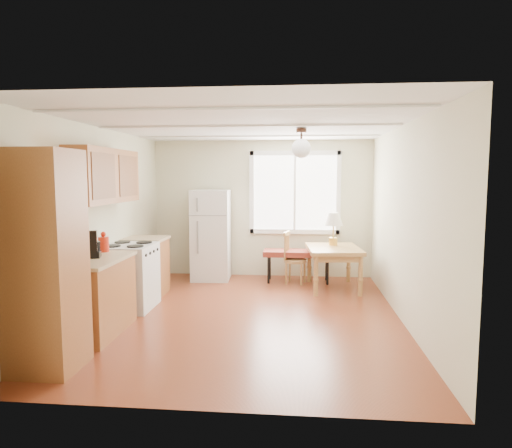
# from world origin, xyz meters

# --- Properties ---
(room_shell) EXTENTS (4.60, 5.60, 2.62)m
(room_shell) POSITION_xyz_m (0.00, 0.00, 1.25)
(room_shell) COLOR #562011
(room_shell) RESTS_ON ground
(kitchen_run) EXTENTS (0.65, 3.40, 2.20)m
(kitchen_run) POSITION_xyz_m (-1.72, -0.63, 0.84)
(kitchen_run) COLOR brown
(kitchen_run) RESTS_ON ground
(window_unit) EXTENTS (1.64, 0.05, 1.51)m
(window_unit) POSITION_xyz_m (0.60, 2.47, 1.55)
(window_unit) COLOR white
(window_unit) RESTS_ON room_shell
(pendant_light) EXTENTS (0.26, 0.26, 0.40)m
(pendant_light) POSITION_xyz_m (0.70, 0.40, 2.24)
(pendant_light) COLOR black
(pendant_light) RESTS_ON room_shell
(refrigerator) EXTENTS (0.69, 0.71, 1.60)m
(refrigerator) POSITION_xyz_m (-0.89, 2.11, 0.80)
(refrigerator) COLOR silver
(refrigerator) RESTS_ON ground
(bench) EXTENTS (1.20, 0.45, 0.56)m
(bench) POSITION_xyz_m (0.67, 2.02, 0.49)
(bench) COLOR maroon
(bench) RESTS_ON ground
(dining_table) EXTENTS (0.92, 1.17, 0.69)m
(dining_table) POSITION_xyz_m (1.25, 1.60, 0.59)
(dining_table) COLOR olive
(dining_table) RESTS_ON ground
(chair) EXTENTS (0.42, 0.41, 0.88)m
(chair) POSITION_xyz_m (0.55, 1.92, 0.50)
(chair) COLOR olive
(chair) RESTS_ON ground
(table_lamp) EXTENTS (0.32, 0.32, 0.55)m
(table_lamp) POSITION_xyz_m (1.26, 1.84, 1.09)
(table_lamp) COLOR gold
(table_lamp) RESTS_ON dining_table
(coffee_maker) EXTENTS (0.21, 0.25, 0.33)m
(coffee_maker) POSITION_xyz_m (-1.72, -0.82, 1.02)
(coffee_maker) COLOR black
(coffee_maker) RESTS_ON kitchen_run
(kettle) EXTENTS (0.13, 0.13, 0.26)m
(kettle) POSITION_xyz_m (-1.77, -0.40, 1.00)
(kettle) COLOR red
(kettle) RESTS_ON kitchen_run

